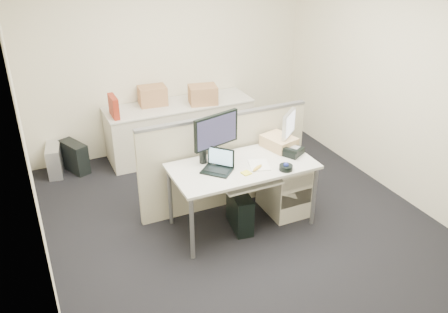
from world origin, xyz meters
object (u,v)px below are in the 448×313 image
laptop (217,162)px  desk_phone (293,151)px  desk (242,170)px  monitor_main (216,139)px

laptop → desk_phone: laptop is taller
desk_phone → desk: bearing=149.7°
desk → desk_phone: (0.60, -0.01, 0.10)m
desk → laptop: laptop is taller
desk_phone → monitor_main: bearing=137.6°
monitor_main → laptop: size_ratio=1.84×
laptop → desk_phone: 0.90m
desk → monitor_main: 0.44m
monitor_main → desk_phone: bearing=-27.8°
monitor_main → desk_phone: 0.87m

